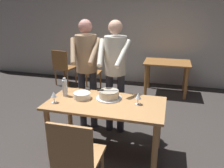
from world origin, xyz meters
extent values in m
plane|color=#383330|center=(0.00, 0.00, 0.00)|extent=(14.00, 14.00, 0.00)
cube|color=silver|center=(0.00, 3.21, 1.35)|extent=(10.00, 0.12, 2.70)
cube|color=tan|center=(0.00, 0.00, 0.73)|extent=(1.47, 0.76, 0.03)
cylinder|color=tan|center=(-0.66, -0.30, 0.36)|extent=(0.07, 0.07, 0.72)
cylinder|color=tan|center=(0.66, -0.30, 0.36)|extent=(0.07, 0.07, 0.72)
cylinder|color=tan|center=(-0.66, 0.30, 0.36)|extent=(0.07, 0.07, 0.72)
cylinder|color=tan|center=(0.66, 0.30, 0.36)|extent=(0.07, 0.07, 0.72)
cylinder|color=silver|center=(0.01, 0.13, 0.76)|extent=(0.34, 0.34, 0.01)
cylinder|color=beige|center=(0.01, 0.13, 0.81)|extent=(0.26, 0.26, 0.09)
cylinder|color=#A49984|center=(0.01, 0.13, 0.86)|extent=(0.25, 0.25, 0.01)
cube|color=silver|center=(0.03, 0.14, 0.87)|extent=(0.20, 0.07, 0.00)
cube|color=black|center=(-0.10, 0.11, 0.87)|extent=(0.08, 0.04, 0.02)
cylinder|color=white|center=(-0.33, 0.04, 0.76)|extent=(0.22, 0.22, 0.01)
cylinder|color=white|center=(-0.33, 0.04, 0.77)|extent=(0.22, 0.22, 0.01)
cylinder|color=white|center=(-0.33, 0.04, 0.78)|extent=(0.22, 0.22, 0.01)
cylinder|color=white|center=(-0.33, 0.04, 0.79)|extent=(0.22, 0.22, 0.01)
cylinder|color=white|center=(-0.33, 0.04, 0.80)|extent=(0.22, 0.22, 0.01)
cylinder|color=white|center=(-0.33, 0.04, 0.81)|extent=(0.22, 0.22, 0.01)
cylinder|color=white|center=(-0.33, 0.04, 0.81)|extent=(0.22, 0.22, 0.01)
cylinder|color=white|center=(-0.33, 0.04, 0.82)|extent=(0.22, 0.22, 0.01)
cylinder|color=silver|center=(0.40, 0.05, 0.75)|extent=(0.07, 0.07, 0.00)
cylinder|color=silver|center=(0.40, 0.05, 0.79)|extent=(0.01, 0.01, 0.07)
cone|color=silver|center=(0.40, 0.05, 0.86)|extent=(0.08, 0.08, 0.07)
cylinder|color=silver|center=(-0.62, -0.17, 0.75)|extent=(0.07, 0.07, 0.00)
cylinder|color=silver|center=(-0.62, -0.17, 0.79)|extent=(0.01, 0.01, 0.07)
cone|color=silver|center=(-0.62, -0.17, 0.86)|extent=(0.08, 0.08, 0.07)
cylinder|color=silver|center=(-0.59, 0.07, 0.86)|extent=(0.07, 0.07, 0.22)
cylinder|color=silver|center=(-0.59, 0.07, 0.98)|extent=(0.04, 0.04, 0.03)
cylinder|color=#2D2D38|center=(0.06, 0.60, 0.47)|extent=(0.11, 0.11, 0.95)
cylinder|color=#2D2D38|center=(-0.12, 0.60, 0.47)|extent=(0.11, 0.11, 0.95)
cylinder|color=beige|center=(-0.03, 0.60, 1.23)|extent=(0.32, 0.32, 0.55)
sphere|color=tan|center=(-0.03, 0.60, 1.62)|extent=(0.20, 0.20, 0.20)
cylinder|color=beige|center=(0.12, 0.42, 1.30)|extent=(0.16, 0.42, 0.34)
cylinder|color=beige|center=(-0.19, 0.42, 1.30)|extent=(0.15, 0.42, 0.34)
cylinder|color=#2D2D38|center=(-0.40, 0.65, 0.47)|extent=(0.11, 0.11, 0.95)
cylinder|color=#2D2D38|center=(-0.57, 0.61, 0.47)|extent=(0.11, 0.11, 0.95)
cylinder|color=#997A5B|center=(-0.49, 0.63, 1.23)|extent=(0.32, 0.32, 0.55)
sphere|color=tan|center=(-0.49, 0.63, 1.62)|extent=(0.20, 0.20, 0.20)
cylinder|color=#997A5B|center=(-0.30, 0.48, 1.30)|extent=(0.08, 0.42, 0.34)
cylinder|color=#997A5B|center=(-0.60, 0.42, 1.30)|extent=(0.23, 0.41, 0.34)
cube|color=tan|center=(-0.07, -0.68, 0.43)|extent=(0.45, 0.45, 0.04)
cylinder|color=tan|center=(-0.26, -0.50, 0.21)|extent=(0.04, 0.04, 0.41)
cylinder|color=tan|center=(0.11, -0.50, 0.21)|extent=(0.04, 0.04, 0.41)
cube|color=tan|center=(-0.07, -0.88, 0.68)|extent=(0.44, 0.04, 0.45)
cube|color=#9E6633|center=(0.68, 2.51, 0.72)|extent=(1.00, 0.70, 0.03)
cylinder|color=#9E6633|center=(0.25, 2.23, 0.35)|extent=(0.07, 0.07, 0.71)
cylinder|color=#9E6633|center=(1.10, 2.23, 0.35)|extent=(0.07, 0.07, 0.71)
cylinder|color=#9E6633|center=(0.25, 2.78, 0.35)|extent=(0.07, 0.07, 0.71)
cylinder|color=#9E6633|center=(1.10, 2.78, 0.35)|extent=(0.07, 0.07, 0.71)
cube|color=#9E6633|center=(-1.83, 2.50, 0.43)|extent=(0.51, 0.51, 0.04)
cylinder|color=#9E6633|center=(-1.98, 2.71, 0.21)|extent=(0.04, 0.04, 0.41)
cylinder|color=#9E6633|center=(-1.62, 2.65, 0.21)|extent=(0.04, 0.04, 0.41)
cylinder|color=#9E6633|center=(-2.04, 2.35, 0.21)|extent=(0.04, 0.04, 0.41)
cylinder|color=#9E6633|center=(-1.68, 2.29, 0.21)|extent=(0.04, 0.04, 0.41)
cube|color=#9E6633|center=(-1.86, 2.30, 0.68)|extent=(0.44, 0.10, 0.45)
cube|color=#9E6633|center=(-1.04, 2.25, 0.43)|extent=(0.45, 0.45, 0.04)
cylinder|color=#9E6633|center=(-1.23, 2.43, 0.21)|extent=(0.04, 0.04, 0.41)
cylinder|color=#9E6633|center=(-0.87, 2.44, 0.21)|extent=(0.04, 0.04, 0.41)
cylinder|color=#9E6633|center=(-1.22, 2.06, 0.21)|extent=(0.04, 0.04, 0.41)
cylinder|color=#9E6633|center=(-0.86, 2.07, 0.21)|extent=(0.04, 0.04, 0.41)
cube|color=#9E6633|center=(-1.04, 2.04, 0.68)|extent=(0.44, 0.04, 0.45)
camera|label=1|loc=(0.74, -2.43, 1.87)|focal=35.36mm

